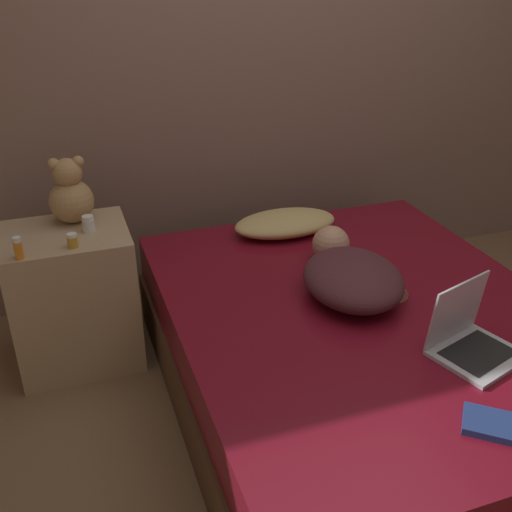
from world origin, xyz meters
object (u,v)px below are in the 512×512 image
object	(u,v)px
teddy_bear	(71,194)
bottle_orange	(18,248)
person_lying	(351,274)
laptop	(470,338)
bottle_white	(88,224)
pillow	(285,223)
book	(496,425)
bottle_amber	(72,241)

from	to	relation	value
teddy_bear	bottle_orange	bearing A→B (deg)	-127.11
person_lying	bottle_orange	bearing A→B (deg)	172.18
laptop	bottle_white	bearing A→B (deg)	120.48
pillow	bottle_orange	size ratio (longest dim) A/B	5.60
teddy_bear	book	world-z (taller)	teddy_bear
laptop	bottle_amber	bearing A→B (deg)	126.03
person_lying	bottle_white	bearing A→B (deg)	159.57
person_lying	bottle_amber	size ratio (longest dim) A/B	11.10
pillow	laptop	size ratio (longest dim) A/B	1.50
person_lying	teddy_bear	bearing A→B (deg)	155.44
pillow	bottle_white	distance (m)	0.97
bottle_amber	teddy_bear	bearing A→B (deg)	84.86
person_lying	laptop	size ratio (longest dim) A/B	1.93
bottle_orange	person_lying	bearing A→B (deg)	-17.05
laptop	bottle_white	xyz separation A→B (m)	(-1.20, 1.09, 0.16)
person_lying	teddy_bear	size ratio (longest dim) A/B	2.24
pillow	bottle_amber	xyz separation A→B (m)	(-1.04, -0.20, 0.16)
bottle_amber	bottle_orange	xyz separation A→B (m)	(-0.21, -0.04, 0.02)
person_lying	bottle_amber	distance (m)	1.16
laptop	book	world-z (taller)	laptop
teddy_bear	bottle_white	distance (m)	0.17
person_lying	bottle_orange	distance (m)	1.35
teddy_bear	bottle_orange	world-z (taller)	teddy_bear
teddy_bear	bottle_orange	size ratio (longest dim) A/B	3.21
teddy_bear	bottle_amber	xyz separation A→B (m)	(-0.02, -0.27, -0.10)
book	pillow	bearing A→B (deg)	93.07
laptop	teddy_bear	world-z (taller)	teddy_bear
laptop	bottle_amber	world-z (taller)	laptop
bottle_white	teddy_bear	bearing A→B (deg)	111.53
bottle_amber	bottle_orange	world-z (taller)	bottle_orange
pillow	teddy_bear	bearing A→B (deg)	176.16
pillow	bottle_orange	bearing A→B (deg)	-169.04
person_lying	book	distance (m)	0.88
bottle_white	person_lying	bearing A→B (deg)	-29.66
person_lying	pillow	bearing A→B (deg)	102.75
book	bottle_amber	bearing A→B (deg)	130.54
book	bottle_orange	bearing A→B (deg)	136.25
person_lying	book	size ratio (longest dim) A/B	2.96
pillow	teddy_bear	world-z (taller)	teddy_bear
pillow	bottle_amber	distance (m)	1.07
teddy_bear	laptop	bearing A→B (deg)	-44.21
bottle_orange	laptop	bearing A→B (deg)	-31.51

